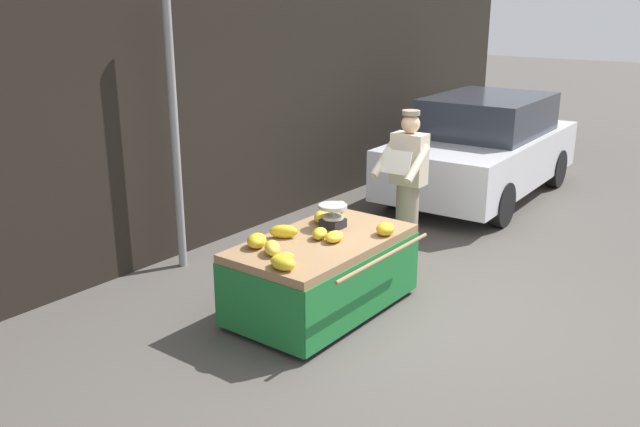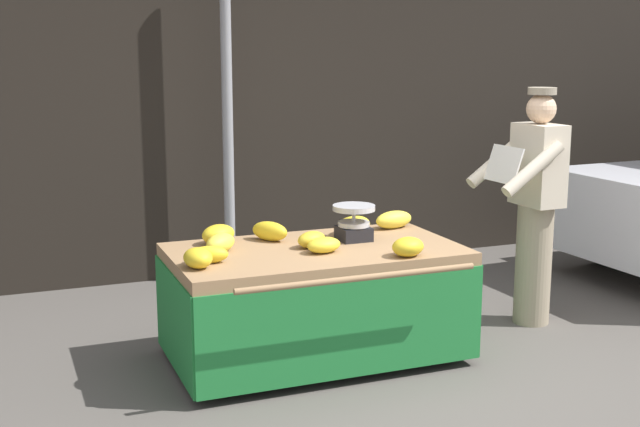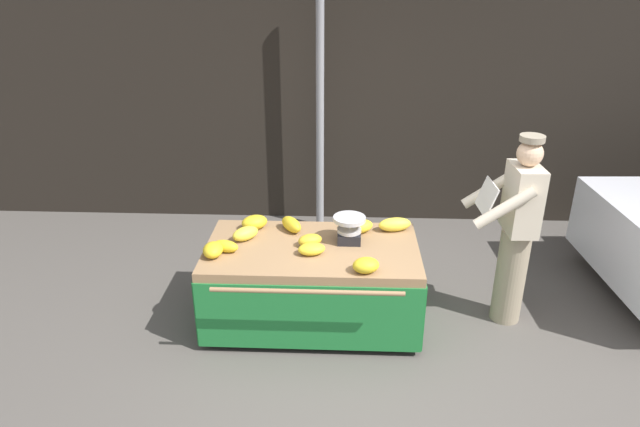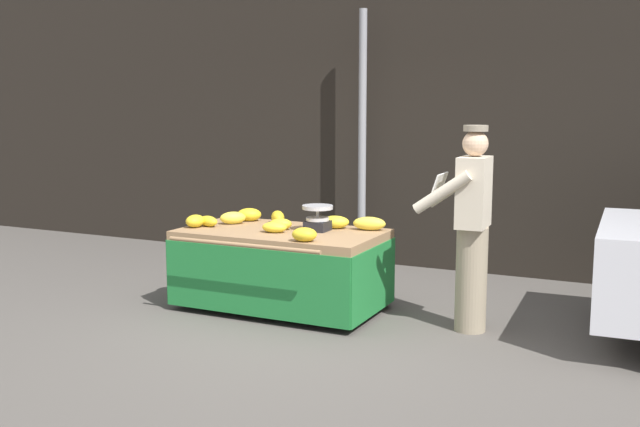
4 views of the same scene
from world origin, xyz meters
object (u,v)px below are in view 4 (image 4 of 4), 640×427
banana_bunch_1 (274,227)px  weighing_scale (318,218)px  banana_bunch_0 (233,218)px  vendor_person (471,228)px  banana_bunch_6 (304,234)px  street_pole (362,141)px  banana_bunch_7 (281,224)px  banana_bunch_2 (249,215)px  banana_bunch_4 (195,221)px  banana_bunch_8 (278,217)px  banana_cart (281,252)px  banana_bunch_5 (369,224)px  banana_bunch_9 (208,221)px  banana_bunch_3 (335,222)px

banana_bunch_1 → weighing_scale: bearing=38.2°
weighing_scale → banana_bunch_0: weighing_scale is taller
banana_bunch_0 → vendor_person: 2.32m
banana_bunch_6 → vendor_person: (1.28, 0.51, 0.08)m
street_pole → banana_bunch_1: street_pole is taller
banana_bunch_7 → banana_bunch_1: bearing=-81.9°
banana_bunch_2 → banana_bunch_4: 0.60m
banana_bunch_1 → banana_bunch_8: 0.48m
banana_cart → banana_bunch_8: (-0.20, 0.30, 0.26)m
street_pole → banana_bunch_5: size_ratio=9.79×
banana_bunch_8 → street_pole: bearing=83.6°
banana_bunch_8 → banana_bunch_4: bearing=-140.0°
banana_bunch_6 → banana_bunch_2: bearing=143.1°
banana_bunch_4 → banana_bunch_6: (1.25, -0.20, 0.00)m
banana_cart → banana_bunch_5: bearing=25.5°
banana_bunch_4 → banana_bunch_7: bearing=15.8°
street_pole → banana_bunch_7: (-0.00, -1.94, -0.67)m
banana_cart → banana_bunch_9: (-0.72, -0.12, 0.25)m
banana_bunch_0 → banana_bunch_4: banana_bunch_0 is taller
banana_bunch_0 → vendor_person: bearing=-0.2°
banana_bunch_8 → weighing_scale: bearing=-20.2°
street_pole → banana_cart: street_pole is taller
banana_bunch_2 → banana_bunch_6: bearing=-36.9°
banana_bunch_1 → banana_bunch_4: size_ratio=1.06×
banana_bunch_2 → banana_bunch_4: bearing=-116.1°
banana_bunch_6 → banana_bunch_9: size_ratio=0.93×
street_pole → banana_bunch_3: bearing=-76.0°
banana_bunch_1 → banana_bunch_7: (-0.02, 0.15, 0.00)m
banana_bunch_4 → banana_bunch_7: 0.82m
banana_bunch_8 → banana_bunch_0: bearing=-153.3°
banana_bunch_5 → banana_bunch_6: banana_bunch_5 is taller
street_pole → banana_bunch_2: size_ratio=12.25×
banana_cart → banana_bunch_2: banana_bunch_2 is taller
banana_bunch_4 → banana_bunch_5: banana_bunch_5 is taller
street_pole → banana_bunch_2: 1.84m
banana_bunch_5 → banana_bunch_6: bearing=-110.5°
banana_bunch_6 → banana_bunch_8: size_ratio=0.80×
weighing_scale → banana_bunch_6: 0.54m
street_pole → banana_cart: size_ratio=1.59×
banana_cart → vendor_person: vendor_person is taller
street_pole → banana_bunch_9: 2.30m
banana_bunch_2 → banana_bunch_7: size_ratio=1.15×
banana_bunch_3 → banana_bunch_4: 1.31m
banana_cart → banana_bunch_8: bearing=123.8°
banana_cart → banana_bunch_6: bearing=-42.5°
banana_bunch_0 → banana_bunch_9: (-0.13, -0.23, -0.01)m
banana_bunch_2 → banana_bunch_5: banana_bunch_2 is taller
banana_bunch_4 → weighing_scale: bearing=15.7°
street_pole → banana_bunch_2: street_pole is taller
banana_bunch_3 → banana_bunch_6: 0.71m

